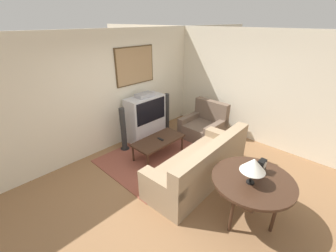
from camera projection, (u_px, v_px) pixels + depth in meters
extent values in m
plane|color=#8E6642|center=(178.00, 181.00, 4.38)|extent=(12.00, 12.00, 0.00)
cube|color=beige|center=(109.00, 92.00, 5.12)|extent=(12.00, 0.06, 2.70)
cube|color=#4C381E|center=(135.00, 66.00, 5.37)|extent=(1.11, 0.03, 0.89)
cube|color=#A37F56|center=(135.00, 66.00, 5.36)|extent=(1.06, 0.01, 0.84)
cube|color=beige|center=(250.00, 87.00, 5.52)|extent=(0.06, 12.00, 2.70)
cube|color=brown|center=(156.00, 157.00, 5.15)|extent=(2.25, 1.88, 0.01)
cube|color=silver|center=(146.00, 129.00, 5.88)|extent=(1.01, 0.46, 0.52)
cube|color=silver|center=(145.00, 109.00, 5.63)|extent=(1.01, 0.46, 0.63)
cube|color=black|center=(151.00, 111.00, 5.49)|extent=(0.90, 0.01, 0.55)
cube|color=#9E9EA3|center=(144.00, 95.00, 5.48)|extent=(0.45, 0.25, 0.09)
cube|color=#9E8466|center=(197.00, 169.00, 4.38)|extent=(2.33, 0.97, 0.44)
cube|color=#9E8466|center=(214.00, 155.00, 3.99)|extent=(2.30, 0.32, 0.47)
cube|color=#9E8466|center=(224.00, 145.00, 5.04)|extent=(0.28, 0.88, 0.60)
cube|color=#9E8466|center=(162.00, 194.00, 3.65)|extent=(0.28, 0.88, 0.60)
cube|color=#715F49|center=(221.00, 145.00, 4.45)|extent=(0.36, 0.14, 0.34)
cube|color=#715F49|center=(191.00, 168.00, 3.75)|extent=(0.36, 0.14, 0.34)
cube|color=brown|center=(202.00, 131.00, 5.94)|extent=(0.92, 0.97, 0.39)
cube|color=brown|center=(212.00, 111.00, 5.98)|extent=(0.18, 0.97, 0.54)
cube|color=brown|center=(190.00, 124.00, 6.16)|extent=(0.92, 0.16, 0.53)
cube|color=brown|center=(216.00, 133.00, 5.66)|extent=(0.92, 0.16, 0.53)
cube|color=#3D2619|center=(158.00, 140.00, 5.05)|extent=(1.19, 0.58, 0.04)
cylinder|color=#3D2619|center=(148.00, 162.00, 4.63)|extent=(0.04, 0.04, 0.38)
cylinder|color=#3D2619|center=(182.00, 143.00, 5.34)|extent=(0.04, 0.04, 0.38)
cylinder|color=#3D2619|center=(133.00, 154.00, 4.93)|extent=(0.04, 0.04, 0.38)
cylinder|color=#3D2619|center=(167.00, 137.00, 5.65)|extent=(0.04, 0.04, 0.38)
cylinder|color=#3D2619|center=(253.00, 180.00, 3.29)|extent=(1.20, 1.20, 0.04)
cube|color=#3D2619|center=(252.00, 184.00, 3.32)|extent=(1.02, 0.48, 0.08)
cylinder|color=#3D2619|center=(232.00, 213.00, 3.22)|extent=(0.05, 0.05, 0.70)
cylinder|color=#3D2619|center=(257.00, 185.00, 3.77)|extent=(0.05, 0.05, 0.70)
cylinder|color=#3D2619|center=(275.00, 213.00, 3.21)|extent=(0.05, 0.05, 0.70)
cylinder|color=black|center=(250.00, 182.00, 3.21)|extent=(0.11, 0.11, 0.02)
cylinder|color=black|center=(252.00, 171.00, 3.13)|extent=(0.02, 0.02, 0.34)
cone|color=white|center=(254.00, 165.00, 3.08)|extent=(0.35, 0.35, 0.20)
cube|color=black|center=(261.00, 166.00, 3.39)|extent=(0.15, 0.09, 0.21)
cylinder|color=white|center=(265.00, 165.00, 3.35)|extent=(0.11, 0.01, 0.11)
cube|color=black|center=(160.00, 139.00, 5.03)|extent=(0.05, 0.16, 0.02)
cylinder|color=black|center=(125.00, 149.00, 5.47)|extent=(0.22, 0.22, 0.02)
cylinder|color=#2D2D2D|center=(123.00, 129.00, 5.25)|extent=(0.13, 0.13, 1.06)
cylinder|color=black|center=(167.00, 129.00, 6.43)|extent=(0.22, 0.22, 0.02)
cylinder|color=#2D2D2D|center=(167.00, 112.00, 6.21)|extent=(0.13, 0.13, 1.06)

